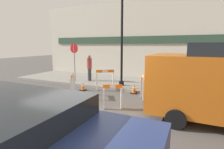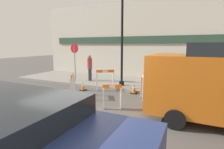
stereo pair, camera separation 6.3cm
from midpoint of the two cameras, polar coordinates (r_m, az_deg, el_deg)
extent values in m
plane|color=#565451|center=(5.24, -7.24, -18.20)|extent=(60.00, 60.00, 0.00)
cube|color=gray|center=(10.76, 11.06, -3.34)|extent=(18.00, 3.59, 0.14)
cube|color=beige|center=(12.33, 13.67, 10.75)|extent=(18.00, 0.12, 5.50)
cube|color=#2D4738|center=(12.22, 13.57, 11.00)|extent=(16.20, 0.10, 0.50)
cylinder|color=black|center=(10.12, 3.33, -2.90)|extent=(0.29, 0.29, 0.24)
cylinder|color=black|center=(9.89, 3.47, 10.45)|extent=(0.13, 0.13, 4.91)
cylinder|color=gray|center=(11.45, -11.86, 3.77)|extent=(0.06, 0.06, 2.37)
cylinder|color=red|center=(11.40, -12.02, 8.35)|extent=(0.60, 0.05, 0.60)
cube|color=white|center=(6.74, -2.59, -7.96)|extent=(0.12, 0.14, 0.82)
cube|color=white|center=(6.78, 3.23, -7.86)|extent=(0.12, 0.14, 0.82)
cube|color=orange|center=(6.62, 0.33, -3.93)|extent=(0.66, 0.37, 0.15)
cube|color=white|center=(6.62, 0.33, -3.93)|extent=(0.21, 0.13, 0.14)
cube|color=white|center=(7.76, 10.61, -5.13)|extent=(0.14, 0.11, 0.98)
cube|color=white|center=(8.42, 9.86, -3.95)|extent=(0.14, 0.11, 0.98)
cube|color=orange|center=(7.97, 10.34, -0.58)|extent=(0.33, 0.69, 0.15)
cube|color=white|center=(7.97, 10.34, -0.58)|extent=(0.12, 0.22, 0.13)
cube|color=white|center=(9.53, 0.69, -2.22)|extent=(0.12, 0.14, 0.98)
cube|color=white|center=(9.45, -4.79, -2.35)|extent=(0.12, 0.14, 0.98)
cube|color=orange|center=(9.38, -2.06, 1.10)|extent=(0.83, 0.54, 0.15)
cube|color=white|center=(9.38, -2.06, 1.10)|extent=(0.26, 0.18, 0.14)
cube|color=white|center=(8.86, -12.20, -3.42)|extent=(0.14, 0.12, 0.96)
cube|color=white|center=(8.11, -12.85, -4.66)|extent=(0.14, 0.12, 0.96)
cube|color=orange|center=(8.37, -12.65, -0.32)|extent=(0.45, 0.74, 0.15)
cube|color=white|center=(8.37, -12.65, -0.32)|extent=(0.15, 0.23, 0.13)
cube|color=black|center=(9.68, -9.21, -5.02)|extent=(0.30, 0.30, 0.04)
cone|color=orange|center=(9.62, -9.24, -3.65)|extent=(0.22, 0.22, 0.43)
cylinder|color=white|center=(9.62, -9.25, -3.53)|extent=(0.13, 0.13, 0.06)
cube|color=black|center=(8.87, 11.26, -6.44)|extent=(0.30, 0.30, 0.04)
cone|color=orange|center=(8.78, 11.34, -4.32)|extent=(0.23, 0.22, 0.63)
cylinder|color=white|center=(8.77, 11.34, -4.12)|extent=(0.13, 0.13, 0.09)
cube|color=black|center=(9.03, 7.35, -6.03)|extent=(0.30, 0.30, 0.04)
cone|color=orange|center=(8.97, 7.38, -4.42)|extent=(0.22, 0.22, 0.49)
cylinder|color=white|center=(8.96, 7.39, -4.27)|extent=(0.13, 0.13, 0.07)
cylinder|color=#33333D|center=(8.51, 15.19, -4.64)|extent=(0.32, 0.32, 0.80)
cylinder|color=orange|center=(8.36, 15.40, 0.22)|extent=(0.45, 0.45, 0.66)
sphere|color=beige|center=(8.31, 15.54, 3.17)|extent=(0.27, 0.27, 0.20)
cylinder|color=#33333D|center=(11.55, -7.08, 0.02)|extent=(0.26, 0.26, 0.80)
cylinder|color=#A33D3D|center=(11.45, -7.15, 3.64)|extent=(0.37, 0.37, 0.67)
sphere|color=#8E6647|center=(11.42, -7.20, 5.79)|extent=(0.22, 0.22, 0.20)
cylinder|color=black|center=(7.48, 21.58, -7.72)|extent=(0.60, 0.18, 0.60)
cylinder|color=black|center=(5.57, 20.10, -13.58)|extent=(0.60, 0.18, 0.60)
camera|label=1|loc=(0.03, -89.79, 0.04)|focal=28.00mm
camera|label=2|loc=(0.03, 90.21, -0.04)|focal=28.00mm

